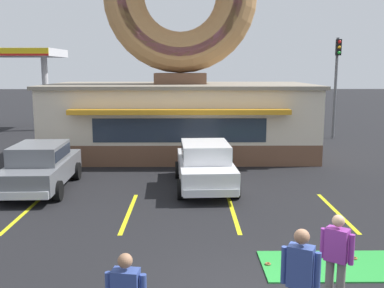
# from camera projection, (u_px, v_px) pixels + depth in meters

# --- Properties ---
(donut_shop_building) EXTENTS (12.30, 6.75, 10.96)m
(donut_shop_building) POSITION_uv_depth(u_px,v_px,m) (180.00, 76.00, 21.12)
(donut_shop_building) COLOR brown
(donut_shop_building) RESTS_ON ground
(putting_mat) EXTENTS (3.71, 1.50, 0.03)m
(putting_mat) POSITION_uv_depth(u_px,v_px,m) (350.00, 266.00, 9.42)
(putting_mat) COLOR green
(putting_mat) RESTS_ON ground
(mini_donut_near_left) EXTENTS (0.13, 0.13, 0.04)m
(mini_donut_near_left) POSITION_uv_depth(u_px,v_px,m) (334.00, 259.00, 9.69)
(mini_donut_near_left) COLOR #A5724C
(mini_donut_near_left) RESTS_ON putting_mat
(mini_donut_near_right) EXTENTS (0.13, 0.13, 0.04)m
(mini_donut_near_right) POSITION_uv_depth(u_px,v_px,m) (354.00, 258.00, 9.71)
(mini_donut_near_right) COLOR brown
(mini_donut_near_right) RESTS_ON putting_mat
(mini_donut_mid_left) EXTENTS (0.13, 0.13, 0.04)m
(mini_donut_mid_left) POSITION_uv_depth(u_px,v_px,m) (268.00, 264.00, 9.43)
(mini_donut_mid_left) COLOR brown
(mini_donut_mid_left) RESTS_ON putting_mat
(golf_ball) EXTENTS (0.04, 0.04, 0.04)m
(golf_ball) POSITION_uv_depth(u_px,v_px,m) (318.00, 266.00, 9.31)
(golf_ball) COLOR white
(golf_ball) RESTS_ON putting_mat
(car_white) EXTENTS (2.14, 4.64, 1.60)m
(car_white) POSITION_uv_depth(u_px,v_px,m) (205.00, 163.00, 15.43)
(car_white) COLOR silver
(car_white) RESTS_ON ground
(car_grey) EXTENTS (2.07, 4.60, 1.60)m
(car_grey) POSITION_uv_depth(u_px,v_px,m) (41.00, 165.00, 15.18)
(car_grey) COLOR slate
(car_grey) RESTS_ON ground
(pedestrian_blue_sweater_man) EXTENTS (0.54, 0.39, 1.77)m
(pedestrian_blue_sweater_man) POSITION_uv_depth(u_px,v_px,m) (300.00, 278.00, 6.75)
(pedestrian_blue_sweater_man) COLOR #474C66
(pedestrian_blue_sweater_man) RESTS_ON ground
(pedestrian_leather_jacket_man) EXTENTS (0.49, 0.42, 1.63)m
(pedestrian_leather_jacket_man) POSITION_uv_depth(u_px,v_px,m) (336.00, 255.00, 7.80)
(pedestrian_leather_jacket_man) COLOR slate
(pedestrian_leather_jacket_man) RESTS_ON ground
(trash_bin) EXTENTS (0.57, 0.57, 0.97)m
(trash_bin) POSITION_uv_depth(u_px,v_px,m) (298.00, 153.00, 19.24)
(trash_bin) COLOR #1E662D
(trash_bin) RESTS_ON ground
(traffic_light_pole) EXTENTS (0.28, 0.47, 5.80)m
(traffic_light_pole) POSITION_uv_depth(u_px,v_px,m) (336.00, 75.00, 25.83)
(traffic_light_pole) COLOR #595B60
(traffic_light_pole) RESTS_ON ground
(parking_stripe_far_left) EXTENTS (0.12, 3.60, 0.01)m
(parking_stripe_far_left) POSITION_uv_depth(u_px,v_px,m) (25.00, 213.00, 12.89)
(parking_stripe_far_left) COLOR yellow
(parking_stripe_far_left) RESTS_ON ground
(parking_stripe_left) EXTENTS (0.12, 3.60, 0.01)m
(parking_stripe_left) POSITION_uv_depth(u_px,v_px,m) (129.00, 212.00, 12.92)
(parking_stripe_left) COLOR yellow
(parking_stripe_left) RESTS_ON ground
(parking_stripe_mid_left) EXTENTS (0.12, 3.60, 0.01)m
(parking_stripe_mid_left) POSITION_uv_depth(u_px,v_px,m) (233.00, 212.00, 12.95)
(parking_stripe_mid_left) COLOR yellow
(parking_stripe_mid_left) RESTS_ON ground
(parking_stripe_centre) EXTENTS (0.12, 3.60, 0.01)m
(parking_stripe_centre) POSITION_uv_depth(u_px,v_px,m) (336.00, 212.00, 12.97)
(parking_stripe_centre) COLOR yellow
(parking_stripe_centre) RESTS_ON ground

